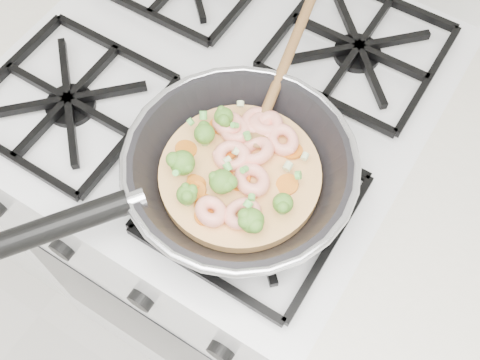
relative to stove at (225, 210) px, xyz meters
The scene contains 2 objects.
stove is the anchor object (origin of this frame).
skillet 0.53m from the stove, 49.45° to the right, with size 0.35×0.58×0.10m.
Camera 1 is at (0.30, 1.28, 1.56)m, focal length 42.59 mm.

